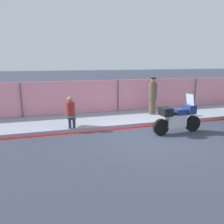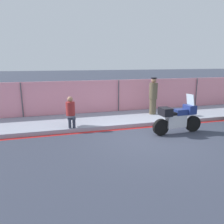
% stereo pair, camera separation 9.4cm
% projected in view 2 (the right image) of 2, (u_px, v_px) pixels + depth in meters
% --- Properties ---
extents(ground_plane, '(120.00, 120.00, 0.00)m').
position_uv_depth(ground_plane, '(150.00, 138.00, 7.98)').
color(ground_plane, '#333847').
extents(sidewalk, '(35.16, 2.52, 0.17)m').
position_uv_depth(sidewalk, '(126.00, 118.00, 10.45)').
color(sidewalk, '#8E93A3').
rests_on(sidewalk, ground_plane).
extents(curb_paint_stripe, '(35.16, 0.18, 0.01)m').
position_uv_depth(curb_paint_stripe, '(137.00, 128.00, 9.20)').
color(curb_paint_stripe, red).
rests_on(curb_paint_stripe, ground_plane).
extents(storefront_fence, '(33.40, 0.16, 1.80)m').
position_uv_depth(storefront_fence, '(118.00, 97.00, 11.53)').
color(storefront_fence, pink).
rests_on(storefront_fence, ground_plane).
extents(motorcycle, '(2.10, 0.56, 1.52)m').
position_uv_depth(motorcycle, '(177.00, 118.00, 8.40)').
color(motorcycle, black).
rests_on(motorcycle, ground_plane).
extents(officer_standing, '(0.40, 0.40, 1.81)m').
position_uv_depth(officer_standing, '(153.00, 96.00, 10.74)').
color(officer_standing, brown).
rests_on(officer_standing, sidewalk).
extents(person_seated_on_curb, '(0.36, 0.63, 1.21)m').
position_uv_depth(person_seated_on_curb, '(71.00, 110.00, 8.79)').
color(person_seated_on_curb, '#2D3342').
rests_on(person_seated_on_curb, sidewalk).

